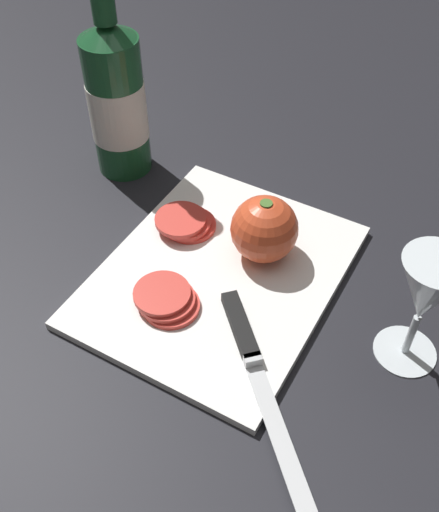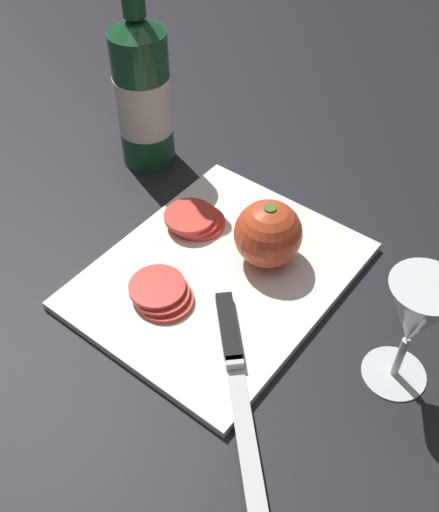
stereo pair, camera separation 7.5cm
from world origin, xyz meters
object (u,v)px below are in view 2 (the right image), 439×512
(wine_glass, at_px, (415,318))
(knife, at_px, (233,352))
(wine_bottle, at_px, (143,92))
(whole_tomato, at_px, (268,234))
(tomato_slice_stack_near, at_px, (161,293))
(tomato_slice_stack_far, at_px, (195,219))

(wine_glass, xyz_separation_m, knife, (0.10, -0.16, -0.09))
(wine_bottle, relative_size, wine_glass, 2.16)
(whole_tomato, xyz_separation_m, tomato_slice_stack_near, (0.14, -0.06, -0.03))
(tomato_slice_stack_near, bearing_deg, wine_glass, 107.33)
(whole_tomato, relative_size, knife, 0.40)
(wine_bottle, xyz_separation_m, whole_tomato, (0.08, 0.28, -0.06))
(wine_glass, relative_size, knife, 0.69)
(wine_bottle, height_order, whole_tomato, wine_bottle)
(whole_tomato, relative_size, tomato_slice_stack_far, 1.10)
(wine_glass, height_order, tomato_slice_stack_near, wine_glass)
(tomato_slice_stack_far, bearing_deg, knife, 50.59)
(whole_tomato, height_order, tomato_slice_stack_near, whole_tomato)
(wine_glass, xyz_separation_m, whole_tomato, (-0.05, -0.21, -0.05))
(wine_bottle, distance_m, knife, 0.42)
(whole_tomato, bearing_deg, tomato_slice_stack_near, -24.47)
(wine_bottle, relative_size, knife, 1.50)
(wine_glass, distance_m, tomato_slice_stack_near, 0.30)
(whole_tomato, relative_size, tomato_slice_stack_near, 1.05)
(wine_bottle, bearing_deg, tomato_slice_stack_far, 62.76)
(knife, distance_m, tomato_slice_stack_far, 0.22)
(wine_glass, height_order, knife, wine_glass)
(wine_bottle, xyz_separation_m, tomato_slice_stack_far, (0.09, 0.17, -0.10))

